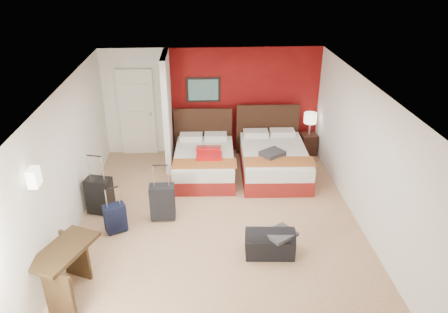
{
  "coord_description": "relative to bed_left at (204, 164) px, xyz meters",
  "views": [
    {
      "loc": [
        -0.3,
        -6.33,
        4.47
      ],
      "look_at": [
        0.13,
        0.8,
        1.0
      ],
      "focal_mm": 34.52,
      "sensor_mm": 36.0,
      "label": 1
    }
  ],
  "objects": [
    {
      "name": "bed_right",
      "position": [
        1.5,
        -0.06,
        0.03
      ],
      "size": [
        1.46,
        2.03,
        0.59
      ],
      "primitive_type": "cube",
      "rotation": [
        0.0,
        0.0,
        -0.04
      ],
      "color": "white",
      "rests_on": "ground"
    },
    {
      "name": "red_accent_panel",
      "position": [
        0.98,
        1.27,
        0.98
      ],
      "size": [
        3.5,
        0.04,
        2.5
      ],
      "primitive_type": "cube",
      "color": "maroon",
      "rests_on": "ground"
    },
    {
      "name": "suitcase_black",
      "position": [
        -1.95,
        -1.36,
        0.07
      ],
      "size": [
        0.52,
        0.4,
        0.68
      ],
      "primitive_type": "cube",
      "rotation": [
        0.0,
        0.0,
        -0.28
      ],
      "color": "black",
      "rests_on": "ground"
    },
    {
      "name": "table_lamp",
      "position": [
        2.49,
        0.94,
        0.5
      ],
      "size": [
        0.31,
        0.31,
        0.53
      ],
      "primitive_type": "cylinder",
      "rotation": [
        0.0,
        0.0,
        -0.06
      ],
      "color": "white",
      "rests_on": "nightstand"
    },
    {
      "name": "entry_door",
      "position": [
        -1.52,
        1.24,
        0.75
      ],
      "size": [
        0.82,
        0.06,
        2.05
      ],
      "primitive_type": "cube",
      "color": "silver",
      "rests_on": "ground"
    },
    {
      "name": "ground",
      "position": [
        0.23,
        -1.96,
        -0.27
      ],
      "size": [
        6.5,
        6.5,
        0.0
      ],
      "primitive_type": "plane",
      "color": "tan",
      "rests_on": "ground"
    },
    {
      "name": "bed_left",
      "position": [
        0.0,
        0.0,
        0.0
      ],
      "size": [
        1.34,
        1.86,
        0.54
      ],
      "primitive_type": "cube",
      "rotation": [
        0.0,
        0.0,
        -0.04
      ],
      "color": "white",
      "rests_on": "ground"
    },
    {
      "name": "partition_wall",
      "position": [
        -0.77,
        0.65,
        0.98
      ],
      "size": [
        0.12,
        1.2,
        2.5
      ],
      "primitive_type": "cube",
      "color": "silver",
      "rests_on": "ground"
    },
    {
      "name": "red_suitcase_open",
      "position": [
        0.1,
        -0.1,
        0.32
      ],
      "size": [
        0.56,
        0.75,
        0.09
      ],
      "primitive_type": "cube",
      "rotation": [
        0.0,
        0.0,
        -0.05
      ],
      "color": "red",
      "rests_on": "bed_left"
    },
    {
      "name": "suitcase_navy",
      "position": [
        -1.57,
        -1.98,
        -0.02
      ],
      "size": [
        0.42,
        0.35,
        0.5
      ],
      "primitive_type": "cube",
      "rotation": [
        0.0,
        0.0,
        0.44
      ],
      "color": "black",
      "rests_on": "ground"
    },
    {
      "name": "room_walls",
      "position": [
        -1.18,
        -0.54,
        0.98
      ],
      "size": [
        5.02,
        6.52,
        2.5
      ],
      "color": "white",
      "rests_on": "ground"
    },
    {
      "name": "jacket_draped",
      "position": [
        1.15,
        -2.8,
        0.15
      ],
      "size": [
        0.57,
        0.55,
        0.06
      ],
      "primitive_type": "cube",
      "rotation": [
        0.0,
        0.0,
        0.58
      ],
      "color": "#3A3B3F",
      "rests_on": "duffel_bag"
    },
    {
      "name": "duffel_bag",
      "position": [
        1.0,
        -2.75,
        -0.07
      ],
      "size": [
        0.8,
        0.47,
        0.39
      ],
      "primitive_type": "cube",
      "rotation": [
        0.0,
        0.0,
        -0.07
      ],
      "color": "black",
      "rests_on": "ground"
    },
    {
      "name": "jacket_bundle",
      "position": [
        1.4,
        -0.36,
        0.38
      ],
      "size": [
        0.57,
        0.55,
        0.11
      ],
      "primitive_type": "cube",
      "rotation": [
        0.0,
        0.0,
        0.6
      ],
      "color": "#37363B",
      "rests_on": "bed_right"
    },
    {
      "name": "suitcase_charcoal",
      "position": [
        -0.78,
        -1.62,
        0.05
      ],
      "size": [
        0.44,
        0.27,
        0.65
      ],
      "primitive_type": "cube",
      "rotation": [
        0.0,
        0.0,
        0.01
      ],
      "color": "black",
      "rests_on": "ground"
    },
    {
      "name": "nightstand",
      "position": [
        2.49,
        0.94,
        -0.02
      ],
      "size": [
        0.39,
        0.39,
        0.5
      ],
      "primitive_type": "cube",
      "rotation": [
        0.0,
        0.0,
        0.1
      ],
      "color": "black",
      "rests_on": "ground"
    },
    {
      "name": "desk",
      "position": [
        -1.95,
        -3.51,
        0.14
      ],
      "size": [
        0.86,
        1.12,
        0.83
      ],
      "primitive_type": "cube",
      "rotation": [
        0.0,
        0.0,
        -0.42
      ],
      "color": "#312110",
      "rests_on": "ground"
    }
  ]
}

